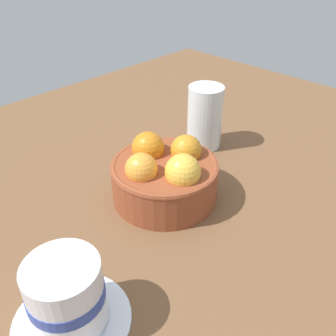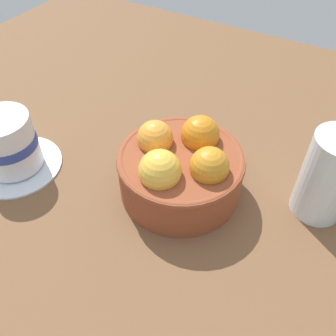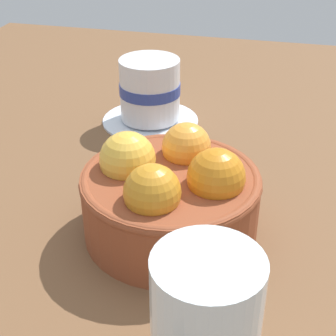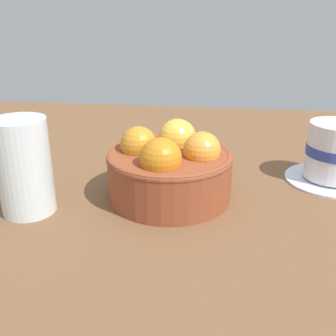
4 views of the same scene
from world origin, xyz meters
The scene contains 4 objects.
ground_plane centered at (0.00, 0.00, -2.15)cm, with size 119.37×97.18×4.30cm, color brown.
terracotta_bowl centered at (0.01, -0.01, 3.99)cm, with size 15.45×15.45×9.05cm.
coffee_cup centered at (-21.40, -7.77, 3.79)cm, with size 12.17×12.17×8.20cm.
water_glass centered at (15.88, 5.79, 5.57)cm, with size 6.13×6.13×11.14cm, color silver.
Camera 1 is at (-31.04, -30.88, 34.41)cm, focal length 39.81 mm.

